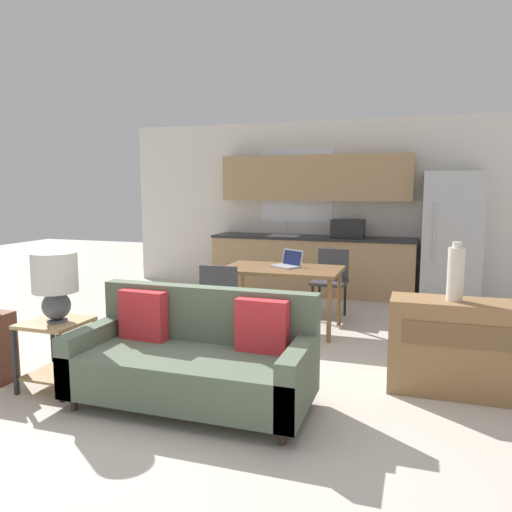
{
  "coord_description": "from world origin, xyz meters",
  "views": [
    {
      "loc": [
        1.59,
        -3.32,
        1.64
      ],
      "look_at": [
        0.0,
        1.5,
        0.95
      ],
      "focal_mm": 35.0,
      "sensor_mm": 36.0,
      "label": 1
    }
  ],
  "objects_px": {
    "table_lamp": "(55,280)",
    "dining_chair_near_left": "(222,299)",
    "refrigerator": "(451,238)",
    "credenza": "(456,347)",
    "dining_table": "(282,274)",
    "side_table": "(56,343)",
    "couch": "(195,360)",
    "laptop": "(288,263)",
    "vase": "(456,273)",
    "dining_chair_far_right": "(331,278)"
  },
  "relations": [
    {
      "from": "couch",
      "to": "side_table",
      "type": "bearing_deg",
      "value": -175.17
    },
    {
      "from": "couch",
      "to": "dining_chair_near_left",
      "type": "bearing_deg",
      "value": 103.7
    },
    {
      "from": "refrigerator",
      "to": "dining_chair_near_left",
      "type": "height_order",
      "value": "refrigerator"
    },
    {
      "from": "credenza",
      "to": "vase",
      "type": "bearing_deg",
      "value": -160.52
    },
    {
      "from": "side_table",
      "to": "table_lamp",
      "type": "bearing_deg",
      "value": -22.38
    },
    {
      "from": "couch",
      "to": "credenza",
      "type": "xyz_separation_m",
      "value": [
        1.91,
        0.82,
        0.04
      ]
    },
    {
      "from": "side_table",
      "to": "dining_chair_near_left",
      "type": "height_order",
      "value": "dining_chair_near_left"
    },
    {
      "from": "dining_chair_near_left",
      "to": "credenza",
      "type": "bearing_deg",
      "value": 162.0
    },
    {
      "from": "dining_table",
      "to": "couch",
      "type": "relative_size",
      "value": 0.75
    },
    {
      "from": "table_lamp",
      "to": "credenza",
      "type": "bearing_deg",
      "value": 16.98
    },
    {
      "from": "couch",
      "to": "dining_chair_near_left",
      "type": "distance_m",
      "value": 1.45
    },
    {
      "from": "side_table",
      "to": "credenza",
      "type": "xyz_separation_m",
      "value": [
        3.11,
        0.92,
        -0.0
      ]
    },
    {
      "from": "dining_table",
      "to": "side_table",
      "type": "height_order",
      "value": "dining_table"
    },
    {
      "from": "refrigerator",
      "to": "vase",
      "type": "height_order",
      "value": "refrigerator"
    },
    {
      "from": "dining_table",
      "to": "side_table",
      "type": "bearing_deg",
      "value": -119.59
    },
    {
      "from": "side_table",
      "to": "table_lamp",
      "type": "distance_m",
      "value": 0.53
    },
    {
      "from": "side_table",
      "to": "credenza",
      "type": "relative_size",
      "value": 0.55
    },
    {
      "from": "refrigerator",
      "to": "laptop",
      "type": "xyz_separation_m",
      "value": [
        -1.88,
        -1.95,
        -0.16
      ]
    },
    {
      "from": "vase",
      "to": "dining_chair_far_right",
      "type": "distance_m",
      "value": 2.57
    },
    {
      "from": "table_lamp",
      "to": "dining_chair_near_left",
      "type": "distance_m",
      "value": 1.78
    },
    {
      "from": "table_lamp",
      "to": "dining_chair_far_right",
      "type": "height_order",
      "value": "table_lamp"
    },
    {
      "from": "credenza",
      "to": "dining_chair_far_right",
      "type": "bearing_deg",
      "value": 123.09
    },
    {
      "from": "vase",
      "to": "laptop",
      "type": "distance_m",
      "value": 2.28
    },
    {
      "from": "refrigerator",
      "to": "couch",
      "type": "relative_size",
      "value": 1.04
    },
    {
      "from": "credenza",
      "to": "vase",
      "type": "relative_size",
      "value": 2.23
    },
    {
      "from": "dining_chair_far_right",
      "to": "vase",
      "type": "bearing_deg",
      "value": -53.76
    },
    {
      "from": "side_table",
      "to": "credenza",
      "type": "height_order",
      "value": "credenza"
    },
    {
      "from": "refrigerator",
      "to": "side_table",
      "type": "distance_m",
      "value": 5.42
    },
    {
      "from": "couch",
      "to": "side_table",
      "type": "distance_m",
      "value": 1.21
    },
    {
      "from": "dining_table",
      "to": "laptop",
      "type": "height_order",
      "value": "laptop"
    },
    {
      "from": "vase",
      "to": "dining_chair_near_left",
      "type": "height_order",
      "value": "vase"
    },
    {
      "from": "dining_table",
      "to": "table_lamp",
      "type": "bearing_deg",
      "value": -118.7
    },
    {
      "from": "laptop",
      "to": "vase",
      "type": "bearing_deg",
      "value": -7.56
    },
    {
      "from": "dining_chair_far_right",
      "to": "laptop",
      "type": "height_order",
      "value": "laptop"
    },
    {
      "from": "dining_table",
      "to": "dining_chair_near_left",
      "type": "distance_m",
      "value": 0.9
    },
    {
      "from": "vase",
      "to": "dining_chair_near_left",
      "type": "bearing_deg",
      "value": 165.03
    },
    {
      "from": "dining_chair_far_right",
      "to": "table_lamp",
      "type": "bearing_deg",
      "value": -114.95
    },
    {
      "from": "dining_table",
      "to": "credenza",
      "type": "xyz_separation_m",
      "value": [
        1.82,
        -1.35,
        -0.28
      ]
    },
    {
      "from": "vase",
      "to": "laptop",
      "type": "height_order",
      "value": "vase"
    },
    {
      "from": "credenza",
      "to": "dining_chair_near_left",
      "type": "relative_size",
      "value": 1.21
    },
    {
      "from": "couch",
      "to": "laptop",
      "type": "height_order",
      "value": "laptop"
    },
    {
      "from": "dining_chair_near_left",
      "to": "side_table",
      "type": "bearing_deg",
      "value": 56.55
    },
    {
      "from": "vase",
      "to": "dining_chair_far_right",
      "type": "height_order",
      "value": "vase"
    },
    {
      "from": "couch",
      "to": "table_lamp",
      "type": "bearing_deg",
      "value": -174.25
    },
    {
      "from": "dining_chair_far_right",
      "to": "dining_chair_near_left",
      "type": "height_order",
      "value": "same"
    },
    {
      "from": "refrigerator",
      "to": "credenza",
      "type": "distance_m",
      "value": 3.45
    },
    {
      "from": "couch",
      "to": "vase",
      "type": "distance_m",
      "value": 2.14
    },
    {
      "from": "refrigerator",
      "to": "dining_chair_near_left",
      "type": "relative_size",
      "value": 2.17
    },
    {
      "from": "table_lamp",
      "to": "credenza",
      "type": "relative_size",
      "value": 0.54
    },
    {
      "from": "couch",
      "to": "credenza",
      "type": "relative_size",
      "value": 1.74
    }
  ]
}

